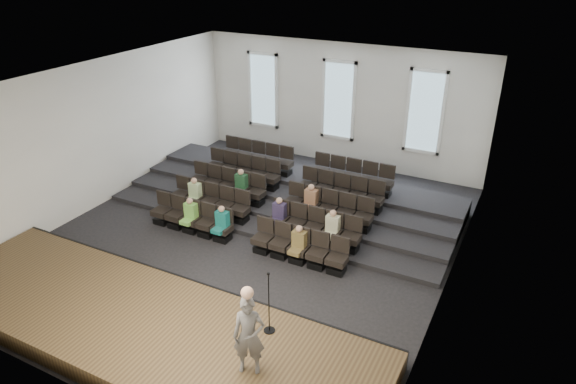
{
  "coord_description": "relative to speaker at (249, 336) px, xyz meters",
  "views": [
    {
      "loc": [
        7.44,
        -11.99,
        8.4
      ],
      "look_at": [
        1.02,
        0.5,
        1.59
      ],
      "focal_mm": 32.0,
      "sensor_mm": 36.0,
      "label": 1
    }
  ],
  "objects": [
    {
      "name": "wall_front",
      "position": [
        -3.13,
        -1.71,
        1.11
      ],
      "size": [
        12.0,
        0.04,
        5.0
      ],
      "primitive_type": "cube",
      "color": "white",
      "rests_on": "ground"
    },
    {
      "name": "wall_back",
      "position": [
        -3.13,
        12.33,
        1.11
      ],
      "size": [
        12.0,
        0.04,
        5.0
      ],
      "primitive_type": "cube",
      "color": "white",
      "rests_on": "ground"
    },
    {
      "name": "stage_lip",
      "position": [
        -3.13,
        1.98,
        -1.14
      ],
      "size": [
        11.8,
        0.06,
        0.52
      ],
      "primitive_type": "cube",
      "color": "black",
      "rests_on": "ground"
    },
    {
      "name": "audience",
      "position": [
        -3.13,
        5.63,
        -0.58
      ],
      "size": [
        5.45,
        2.64,
        1.1
      ],
      "color": "#76C04D",
      "rests_on": "seating_rows"
    },
    {
      "name": "ground",
      "position": [
        -3.13,
        5.31,
        -1.39
      ],
      "size": [
        14.0,
        14.0,
        0.0
      ],
      "primitive_type": "plane",
      "color": "black",
      "rests_on": "ground"
    },
    {
      "name": "windows",
      "position": [
        -3.13,
        12.26,
        1.31
      ],
      "size": [
        8.44,
        0.1,
        3.24
      ],
      "color": "white",
      "rests_on": "wall_back"
    },
    {
      "name": "speaker",
      "position": [
        0.0,
        0.0,
        0.0
      ],
      "size": [
        0.77,
        0.65,
        1.78
      ],
      "primitive_type": "imported",
      "rotation": [
        0.0,
        0.0,
        0.41
      ],
      "color": "#575452",
      "rests_on": "stage"
    },
    {
      "name": "seating_rows",
      "position": [
        -3.13,
        6.85,
        -0.71
      ],
      "size": [
        6.8,
        4.7,
        1.67
      ],
      "color": "black",
      "rests_on": "ground"
    },
    {
      "name": "mic_stand",
      "position": [
        -0.22,
        1.2,
        -0.42
      ],
      "size": [
        0.27,
        0.27,
        1.59
      ],
      "color": "black",
      "rests_on": "stage"
    },
    {
      "name": "wall_right",
      "position": [
        2.89,
        5.31,
        1.11
      ],
      "size": [
        0.04,
        14.0,
        5.0
      ],
      "primitive_type": "cube",
      "color": "white",
      "rests_on": "ground"
    },
    {
      "name": "ceiling",
      "position": [
        -3.13,
        5.31,
        3.62
      ],
      "size": [
        12.0,
        14.0,
        0.02
      ],
      "primitive_type": "cube",
      "color": "white",
      "rests_on": "ground"
    },
    {
      "name": "risers",
      "position": [
        -3.13,
        8.48,
        -1.2
      ],
      "size": [
        11.8,
        4.8,
        0.6
      ],
      "color": "black",
      "rests_on": "ground"
    },
    {
      "name": "stage",
      "position": [
        -3.13,
        0.21,
        -1.14
      ],
      "size": [
        11.8,
        3.6,
        0.5
      ],
      "primitive_type": "cube",
      "color": "#503D22",
      "rests_on": "ground"
    },
    {
      "name": "wall_left",
      "position": [
        -9.15,
        5.31,
        1.11
      ],
      "size": [
        0.04,
        14.0,
        5.0
      ],
      "primitive_type": "cube",
      "color": "white",
      "rests_on": "ground"
    }
  ]
}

